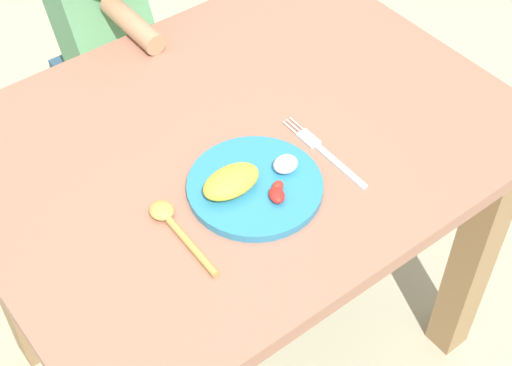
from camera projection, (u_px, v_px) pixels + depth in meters
ground_plane at (243, 343)px, 2.00m from camera, size 8.00×8.00×0.00m
dining_table at (240, 189)px, 1.56m from camera, size 1.03×0.79×0.76m
plate at (251, 185)px, 1.34m from camera, size 0.24×0.24×0.06m
fork at (324, 152)px, 1.41m from camera, size 0.03×0.22×0.01m
spoon at (173, 224)px, 1.29m from camera, size 0.04×0.19×0.02m
person at (107, 60)px, 1.88m from camera, size 0.21×0.39×1.05m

